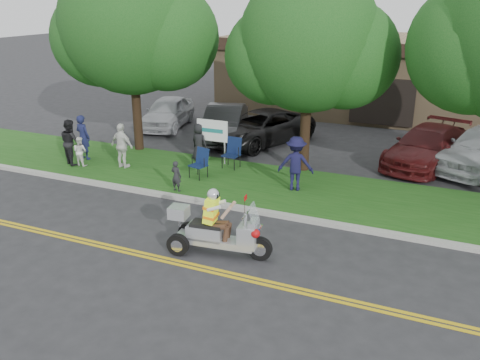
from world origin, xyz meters
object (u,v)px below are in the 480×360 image
at_px(lawn_chair_a, 200,161).
at_px(spectator_adult_mid, 71,142).
at_px(trike_scooter, 215,231).
at_px(lawn_chair_b, 233,151).
at_px(parked_car_left, 224,123).
at_px(parked_car_mid, 261,128).
at_px(parked_car_right, 427,147).
at_px(spectator_adult_left, 83,137).
at_px(parked_car_far_left, 168,112).
at_px(spectator_adult_right, 122,146).

height_order(lawn_chair_a, spectator_adult_mid, spectator_adult_mid).
bearing_deg(trike_scooter, lawn_chair_b, 103.90).
bearing_deg(parked_car_left, spectator_adult_mid, -139.27).
relative_size(parked_car_left, parked_car_mid, 0.89).
distance_m(parked_car_left, parked_car_right, 8.53).
bearing_deg(parked_car_mid, spectator_adult_left, -113.89).
height_order(lawn_chair_b, parked_car_left, parked_car_left).
bearing_deg(spectator_adult_left, parked_car_right, -150.31).
height_order(parked_car_far_left, parked_car_mid, parked_car_far_left).
height_order(trike_scooter, lawn_chair_a, trike_scooter).
distance_m(lawn_chair_a, spectator_adult_mid, 5.15).
xyz_separation_m(lawn_chair_a, spectator_adult_left, (-5.09, 0.03, 0.29)).
relative_size(spectator_adult_right, parked_car_right, 0.33).
bearing_deg(spectator_adult_left, parked_car_mid, -128.77).
relative_size(lawn_chair_a, spectator_adult_right, 0.62).
bearing_deg(lawn_chair_b, lawn_chair_a, -107.85).
bearing_deg(trike_scooter, parked_car_far_left, 119.61).
height_order(parked_car_far_left, parked_car_right, parked_car_far_left).
distance_m(lawn_chair_b, parked_car_right, 7.34).
distance_m(lawn_chair_b, parked_car_far_left, 7.19).
bearing_deg(parked_car_mid, trike_scooter, -52.12).
bearing_deg(parked_car_left, parked_car_mid, -15.96).
height_order(parked_car_left, parked_car_right, parked_car_left).
bearing_deg(lawn_chair_b, spectator_adult_right, -151.73).
bearing_deg(trike_scooter, lawn_chair_a, 114.92).
bearing_deg(lawn_chair_b, parked_car_right, 31.52).
height_order(spectator_adult_mid, spectator_adult_right, spectator_adult_mid).
bearing_deg(lawn_chair_b, trike_scooter, -65.79).
xyz_separation_m(trike_scooter, spectator_adult_mid, (-7.98, 4.01, 0.35)).
relative_size(lawn_chair_a, parked_car_mid, 0.20).
xyz_separation_m(spectator_adult_right, parked_car_mid, (3.34, 5.30, -0.22)).
distance_m(lawn_chair_b, spectator_adult_left, 5.85).
relative_size(trike_scooter, lawn_chair_b, 2.41).
bearing_deg(trike_scooter, spectator_adult_mid, 146.57).
relative_size(spectator_adult_mid, spectator_adult_right, 1.03).
relative_size(spectator_adult_mid, parked_car_far_left, 0.39).
xyz_separation_m(trike_scooter, parked_car_left, (-4.34, 9.71, 0.15)).
distance_m(trike_scooter, parked_car_right, 10.43).
distance_m(lawn_chair_a, spectator_adult_left, 5.10).
bearing_deg(spectator_adult_right, spectator_adult_left, -0.73).
distance_m(lawn_chair_a, parked_car_far_left, 7.81).
height_order(spectator_adult_mid, parked_car_right, spectator_adult_mid).
xyz_separation_m(spectator_adult_left, spectator_adult_right, (2.00, -0.26, -0.04)).
height_order(lawn_chair_b, parked_car_right, parked_car_right).
height_order(spectator_adult_mid, parked_car_mid, spectator_adult_mid).
relative_size(trike_scooter, parked_car_mid, 0.51).
distance_m(parked_car_far_left, parked_car_right, 12.09).
distance_m(spectator_adult_right, parked_car_left, 5.53).
distance_m(spectator_adult_left, parked_car_mid, 7.35).
height_order(lawn_chair_b, spectator_adult_right, spectator_adult_right).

